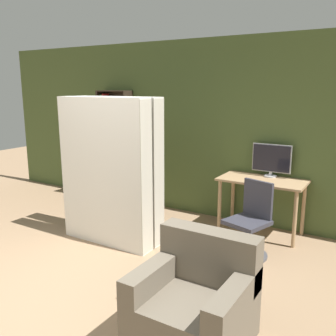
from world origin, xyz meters
TOP-DOWN VIEW (x-y plane):
  - ground_plane at (0.00, 0.00)m, footprint 16.00×16.00m
  - wall_back at (0.00, 3.23)m, footprint 8.00×0.06m
  - desk at (1.24, 2.89)m, footprint 1.14×0.61m
  - monitor at (1.29, 3.09)m, footprint 0.53×0.17m
  - office_chair at (1.34, 2.16)m, footprint 0.55×0.55m
  - bookshelf at (-1.51, 3.10)m, footprint 0.61×0.26m
  - mattress_near at (-0.36, 1.54)m, footprint 1.30×0.24m
  - mattress_far at (-0.36, 1.81)m, footprint 1.30×0.23m
  - armchair at (1.51, 0.44)m, footprint 0.85×0.80m

SIDE VIEW (x-z plane):
  - ground_plane at x=0.00m, z-range 0.00..0.00m
  - armchair at x=1.51m, z-range -0.11..0.74m
  - office_chair at x=1.34m, z-range -0.09..0.81m
  - desk at x=1.24m, z-range 0.27..1.04m
  - mattress_far at x=-0.36m, z-range 0.00..1.88m
  - mattress_near at x=-0.36m, z-range 0.00..1.88m
  - bookshelf at x=-1.51m, z-range 0.01..1.94m
  - monitor at x=1.29m, z-range 0.79..1.25m
  - wall_back at x=0.00m, z-range 0.00..2.70m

